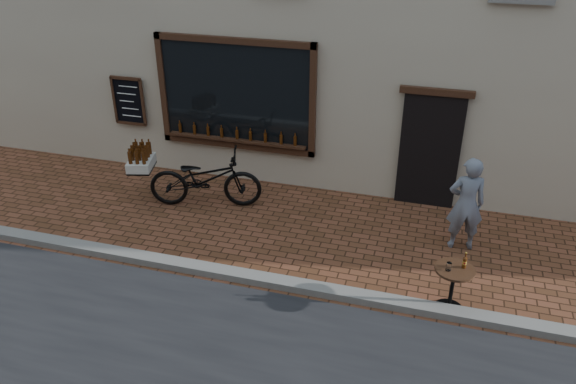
# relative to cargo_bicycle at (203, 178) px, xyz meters

# --- Properties ---
(ground) EXTENTS (90.00, 90.00, 0.00)m
(ground) POSITION_rel_cargo_bicycle_xyz_m (2.16, -2.23, -0.57)
(ground) COLOR #4E2C19
(ground) RESTS_ON ground
(kerb) EXTENTS (90.00, 0.25, 0.12)m
(kerb) POSITION_rel_cargo_bicycle_xyz_m (2.16, -2.03, -0.51)
(kerb) COLOR slate
(kerb) RESTS_ON ground
(cargo_bicycle) EXTENTS (2.56, 1.28, 1.20)m
(cargo_bicycle) POSITION_rel_cargo_bicycle_xyz_m (0.00, 0.00, 0.00)
(cargo_bicycle) COLOR black
(cargo_bicycle) RESTS_ON ground
(bistro_table) EXTENTS (0.56, 0.56, 0.97)m
(bistro_table) POSITION_rel_cargo_bicycle_xyz_m (4.66, -1.88, -0.06)
(bistro_table) COLOR black
(bistro_table) RESTS_ON ground
(pedestrian) EXTENTS (0.67, 0.51, 1.66)m
(pedestrian) POSITION_rel_cargo_bicycle_xyz_m (4.77, -0.14, 0.26)
(pedestrian) COLOR slate
(pedestrian) RESTS_ON ground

